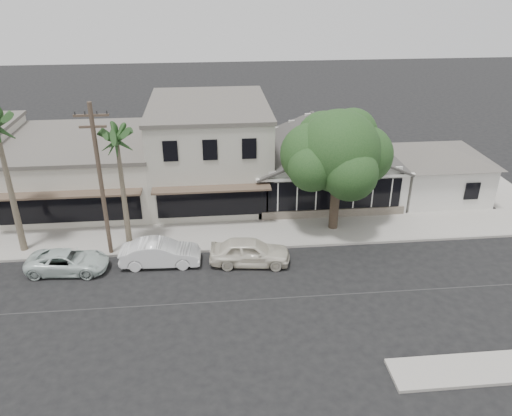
{
  "coord_description": "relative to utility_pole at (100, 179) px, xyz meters",
  "views": [
    {
      "loc": [
        -3.02,
        -20.55,
        15.18
      ],
      "look_at": [
        -0.42,
        6.0,
        2.23
      ],
      "focal_mm": 35.0,
      "sensor_mm": 36.0,
      "label": 1
    }
  ],
  "objects": [
    {
      "name": "corner_shop",
      "position": [
        14.0,
        7.27,
        -2.17
      ],
      "size": [
        10.4,
        8.6,
        5.1
      ],
      "color": "silver",
      "rests_on": "ground"
    },
    {
      "name": "utility_pole",
      "position": [
        0.0,
        0.0,
        0.0
      ],
      "size": [
        1.8,
        0.24,
        9.0
      ],
      "color": "brown",
      "rests_on": "ground"
    },
    {
      "name": "car_1",
      "position": [
        2.98,
        -1.36,
        -4.06
      ],
      "size": [
        4.49,
        1.69,
        1.46
      ],
      "primitive_type": "imported",
      "rotation": [
        0.0,
        0.0,
        1.54
      ],
      "color": "white",
      "rests_on": "ground"
    },
    {
      "name": "palm_east",
      "position": [
        1.0,
        0.64,
        2.02
      ],
      "size": [
        2.66,
        2.66,
        7.95
      ],
      "color": "#726651",
      "rests_on": "ground"
    },
    {
      "name": "shade_tree",
      "position": [
        13.56,
        2.02,
        0.32
      ],
      "size": [
        7.0,
        6.33,
        7.76
      ],
      "rotation": [
        0.0,
        0.0,
        0.32
      ],
      "color": "#4C3E2E",
      "rests_on": "ground"
    },
    {
      "name": "car_2",
      "position": [
        -2.03,
        -1.56,
        -4.18
      ],
      "size": [
        4.52,
        2.35,
        1.22
      ],
      "primitive_type": "imported",
      "rotation": [
        0.0,
        0.0,
        1.49
      ],
      "color": "silver",
      "rests_on": "ground"
    },
    {
      "name": "row_building_near",
      "position": [
        6.0,
        8.3,
        -1.54
      ],
      "size": [
        8.0,
        10.0,
        6.5
      ],
      "primitive_type": "cube",
      "color": "beige",
      "rests_on": "ground"
    },
    {
      "name": "ground",
      "position": [
        9.0,
        -5.2,
        -4.79
      ],
      "size": [
        140.0,
        140.0,
        0.0
      ],
      "primitive_type": "plane",
      "color": "black",
      "rests_on": "ground"
    },
    {
      "name": "side_cottage",
      "position": [
        22.2,
        6.3,
        -3.29
      ],
      "size": [
        6.0,
        6.0,
        3.0
      ],
      "primitive_type": "cube",
      "color": "silver",
      "rests_on": "ground"
    },
    {
      "name": "row_building_midnear",
      "position": [
        -3.0,
        8.3,
        -2.69
      ],
      "size": [
        10.0,
        10.0,
        4.2
      ],
      "primitive_type": "cube",
      "color": "beige",
      "rests_on": "ground"
    },
    {
      "name": "sidewalk_north",
      "position": [
        1.0,
        1.55,
        -4.71
      ],
      "size": [
        90.0,
        3.5,
        0.15
      ],
      "primitive_type": "cube",
      "color": "#9E9991",
      "rests_on": "ground"
    },
    {
      "name": "car_0",
      "position": [
        7.98,
        -1.75,
        -4.02
      ],
      "size": [
        4.67,
        2.3,
        1.53
      ],
      "primitive_type": "imported",
      "rotation": [
        0.0,
        0.0,
        1.46
      ],
      "color": "silver",
      "rests_on": "ground"
    }
  ]
}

